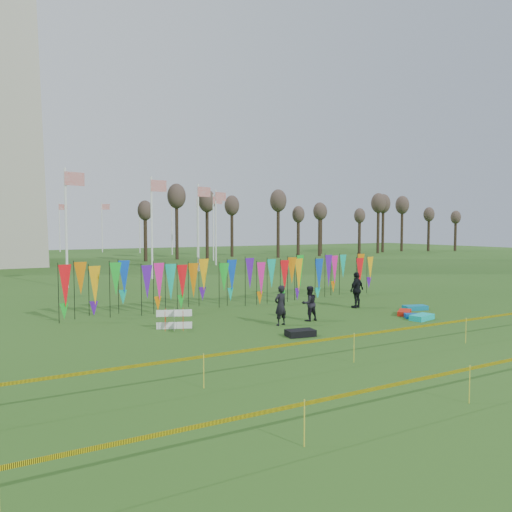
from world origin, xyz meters
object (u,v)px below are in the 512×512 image
box_kite (174,319)px  kite_bag_turquoise (422,317)px  person_mid (309,303)px  person_right (357,290)px  person_left (281,305)px  kite_bag_black (300,333)px  kite_bag_red (404,313)px  kite_bag_blue (416,316)px  kite_bag_teal (415,308)px

box_kite → kite_bag_turquoise: 10.78m
person_mid → person_right: 4.46m
person_left → kite_bag_black: bearing=67.2°
person_left → kite_bag_red: 6.45m
kite_bag_turquoise → kite_bag_blue: (0.08, 0.43, -0.02)m
kite_bag_blue → kite_bag_teal: size_ratio=0.81×
person_right → kite_bag_red: 2.82m
box_kite → person_mid: person_mid is taller
person_left → person_mid: size_ratio=1.10×
kite_bag_red → kite_bag_black: (-6.82, -1.38, 0.02)m
box_kite → person_right: bearing=2.7°
kite_bag_black → person_left: bearing=77.9°
kite_bag_red → kite_bag_teal: size_ratio=0.99×
person_left → kite_bag_teal: bearing=169.3°
kite_bag_teal → person_mid: bearing=177.9°
box_kite → kite_bag_teal: 12.07m
box_kite → person_right: (9.88, 0.47, 0.51)m
kite_bag_turquoise → kite_bag_blue: 0.44m
box_kite → person_mid: 5.88m
person_left → kite_bag_turquoise: bearing=150.8°
person_left → kite_bag_teal: person_left is taller
kite_bag_turquoise → kite_bag_red: 1.34m
person_left → person_right: (5.75, 1.90, 0.07)m
kite_bag_black → person_right: bearing=32.9°
person_left → kite_bag_black: size_ratio=1.58×
kite_bag_blue → box_kite: bearing=163.6°
person_right → kite_bag_blue: person_right is taller
kite_bag_teal → kite_bag_turquoise: bearing=-131.1°
person_left → kite_bag_black: person_left is taller
person_left → kite_bag_blue: size_ratio=1.79×
box_kite → kite_bag_black: box_kite is taller
person_mid → kite_bag_turquoise: size_ratio=1.29×
box_kite → kite_bag_red: 10.72m
box_kite → kite_bag_turquoise: size_ratio=0.67×
person_left → kite_bag_blue: 6.41m
kite_bag_blue → kite_bag_black: 6.63m
person_mid → kite_bag_blue: size_ratio=1.63×
kite_bag_blue → kite_bag_black: (-6.61, -0.51, 0.03)m
person_left → kite_bag_black: 2.28m
person_mid → kite_bag_black: person_mid is taller
person_right → kite_bag_black: size_ratio=1.71×
person_left → kite_bag_teal: size_ratio=1.45×
person_mid → kite_bag_red: person_mid is taller
person_right → kite_bag_blue: (0.41, -3.51, -0.81)m
kite_bag_black → kite_bag_blue: bearing=4.4°
person_mid → person_right: size_ratio=0.84×
kite_bag_blue → person_mid: bearing=158.0°
person_right → kite_bag_teal: 2.95m
kite_bag_blue → kite_bag_red: kite_bag_red is taller
kite_bag_black → kite_bag_teal: size_ratio=0.92×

